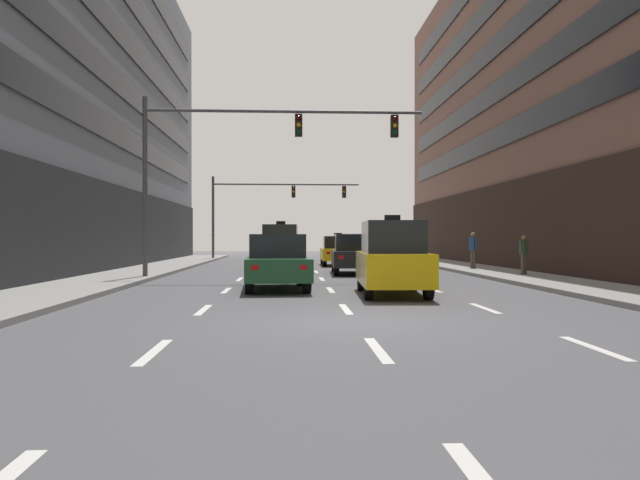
{
  "coord_description": "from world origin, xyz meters",
  "views": [
    {
      "loc": [
        -1.25,
        -11.72,
        1.58
      ],
      "look_at": [
        0.56,
        24.59,
        1.44
      ],
      "focal_mm": 35.08,
      "sensor_mm": 36.0,
      "label": 1
    }
  ],
  "objects": [
    {
      "name": "ground_plane",
      "position": [
        0.0,
        0.0,
        0.0
      ],
      "size": [
        120.0,
        120.0,
        0.0
      ],
      "primitive_type": "plane",
      "color": "#515156"
    },
    {
      "name": "lane_stripe_l1_s3",
      "position": [
        -3.12,
        -3.0,
        0.0
      ],
      "size": [
        0.16,
        2.0,
        0.01
      ],
      "primitive_type": "cube",
      "color": "silver",
      "rests_on": "ground"
    },
    {
      "name": "lane_stripe_l1_s4",
      "position": [
        -3.12,
        2.0,
        0.0
      ],
      "size": [
        0.16,
        2.0,
        0.01
      ],
      "primitive_type": "cube",
      "color": "silver",
      "rests_on": "ground"
    },
    {
      "name": "lane_stripe_l1_s5",
      "position": [
        -3.12,
        7.0,
        0.0
      ],
      "size": [
        0.16,
        2.0,
        0.01
      ],
      "primitive_type": "cube",
      "color": "silver",
      "rests_on": "ground"
    },
    {
      "name": "lane_stripe_l1_s6",
      "position": [
        -3.12,
        12.0,
        0.0
      ],
      "size": [
        0.16,
        2.0,
        0.01
      ],
      "primitive_type": "cube",
      "color": "silver",
      "rests_on": "ground"
    },
    {
      "name": "lane_stripe_l1_s7",
      "position": [
        -3.12,
        17.0,
        0.0
      ],
      "size": [
        0.16,
        2.0,
        0.01
      ],
      "primitive_type": "cube",
      "color": "silver",
      "rests_on": "ground"
    },
    {
      "name": "lane_stripe_l1_s8",
      "position": [
        -3.12,
        22.0,
        0.0
      ],
      "size": [
        0.16,
        2.0,
        0.01
      ],
      "primitive_type": "cube",
      "color": "silver",
      "rests_on": "ground"
    },
    {
      "name": "lane_stripe_l1_s9",
      "position": [
        -3.12,
        27.0,
        0.0
      ],
      "size": [
        0.16,
        2.0,
        0.01
      ],
      "primitive_type": "cube",
      "color": "silver",
      "rests_on": "ground"
    },
    {
      "name": "lane_stripe_l1_s10",
      "position": [
        -3.12,
        32.0,
        0.0
      ],
      "size": [
        0.16,
        2.0,
        0.01
      ],
      "primitive_type": "cube",
      "color": "silver",
      "rests_on": "ground"
    },
    {
      "name": "lane_stripe_l2_s3",
      "position": [
        0.0,
        -3.0,
        0.0
      ],
      "size": [
        0.16,
        2.0,
        0.01
      ],
      "primitive_type": "cube",
      "color": "silver",
      "rests_on": "ground"
    },
    {
      "name": "lane_stripe_l2_s4",
      "position": [
        0.0,
        2.0,
        0.0
      ],
      "size": [
        0.16,
        2.0,
        0.01
      ],
      "primitive_type": "cube",
      "color": "silver",
      "rests_on": "ground"
    },
    {
      "name": "lane_stripe_l2_s5",
      "position": [
        0.0,
        7.0,
        0.0
      ],
      "size": [
        0.16,
        2.0,
        0.01
      ],
      "primitive_type": "cube",
      "color": "silver",
      "rests_on": "ground"
    },
    {
      "name": "lane_stripe_l2_s6",
      "position": [
        0.0,
        12.0,
        0.0
      ],
      "size": [
        0.16,
        2.0,
        0.01
      ],
      "primitive_type": "cube",
      "color": "silver",
      "rests_on": "ground"
    },
    {
      "name": "lane_stripe_l2_s7",
      "position": [
        0.0,
        17.0,
        0.0
      ],
      "size": [
        0.16,
        2.0,
        0.01
      ],
      "primitive_type": "cube",
      "color": "silver",
      "rests_on": "ground"
    },
    {
      "name": "lane_stripe_l2_s8",
      "position": [
        0.0,
        22.0,
        0.0
      ],
      "size": [
        0.16,
        2.0,
        0.01
      ],
      "primitive_type": "cube",
      "color": "silver",
      "rests_on": "ground"
    },
    {
      "name": "lane_stripe_l2_s9",
      "position": [
        0.0,
        27.0,
        0.0
      ],
      "size": [
        0.16,
        2.0,
        0.01
      ],
      "primitive_type": "cube",
      "color": "silver",
      "rests_on": "ground"
    },
    {
      "name": "lane_stripe_l2_s10",
      "position": [
        0.0,
        32.0,
        0.0
      ],
      "size": [
        0.16,
        2.0,
        0.01
      ],
      "primitive_type": "cube",
      "color": "silver",
      "rests_on": "ground"
    },
    {
      "name": "lane_stripe_l3_s3",
      "position": [
        3.12,
        -3.0,
        0.0
      ],
      "size": [
        0.16,
        2.0,
        0.01
      ],
      "primitive_type": "cube",
      "color": "silver",
      "rests_on": "ground"
    },
    {
      "name": "lane_stripe_l3_s4",
      "position": [
        3.12,
        2.0,
        0.0
      ],
      "size": [
        0.16,
        2.0,
        0.01
      ],
      "primitive_type": "cube",
      "color": "silver",
      "rests_on": "ground"
    },
    {
      "name": "lane_stripe_l3_s5",
      "position": [
        3.12,
        7.0,
        0.0
      ],
      "size": [
        0.16,
        2.0,
        0.01
      ],
      "primitive_type": "cube",
      "color": "silver",
      "rests_on": "ground"
    },
    {
      "name": "lane_stripe_l3_s6",
      "position": [
        3.12,
        12.0,
        0.0
      ],
      "size": [
        0.16,
        2.0,
        0.01
      ],
      "primitive_type": "cube",
      "color": "silver",
      "rests_on": "ground"
    },
    {
      "name": "lane_stripe_l3_s7",
      "position": [
        3.12,
        17.0,
        0.0
      ],
      "size": [
        0.16,
        2.0,
        0.01
      ],
      "primitive_type": "cube",
      "color": "silver",
      "rests_on": "ground"
    },
    {
      "name": "lane_stripe_l3_s8",
      "position": [
        3.12,
        22.0,
        0.0
      ],
      "size": [
        0.16,
        2.0,
        0.01
      ],
      "primitive_type": "cube",
      "color": "silver",
      "rests_on": "ground"
    },
    {
      "name": "lane_stripe_l3_s9",
      "position": [
        3.12,
        27.0,
        0.0
      ],
      "size": [
        0.16,
        2.0,
        0.01
      ],
      "primitive_type": "cube",
      "color": "silver",
      "rests_on": "ground"
    },
    {
      "name": "lane_stripe_l3_s10",
      "position": [
        3.12,
        32.0,
        0.0
      ],
      "size": [
        0.16,
        2.0,
        0.01
      ],
      "primitive_type": "cube",
      "color": "silver",
      "rests_on": "ground"
    },
    {
      "name": "taxi_driving_0",
      "position": [
        1.5,
        23.3,
        0.82
      ],
      "size": [
        1.91,
        4.44,
        1.84
      ],
      "color": "black",
      "rests_on": "ground"
    },
    {
      "name": "car_driving_1",
      "position": [
        -1.62,
        7.27,
        0.83
      ],
      "size": [
        2.09,
        4.56,
        1.68
      ],
      "color": "black",
      "rests_on": "ground"
    },
    {
      "name": "car_driving_2",
      "position": [
        1.6,
        15.27,
        0.85
      ],
      "size": [
        2.12,
        4.69,
        1.73
      ],
      "color": "black",
      "rests_on": "ground"
    },
    {
      "name": "taxi_driving_3",
      "position": [
        1.58,
        5.26,
        1.01
      ],
      "size": [
        1.94,
        4.27,
        2.2
      ],
      "color": "black",
      "rests_on": "ground"
    },
    {
      "name": "taxi_driving_4",
      "position": [
        -1.66,
        20.1,
        1.11
      ],
      "size": [
        2.1,
        4.68,
        2.42
      ],
      "color": "black",
      "rests_on": "ground"
    },
    {
      "name": "traffic_signal_0",
      "position": [
        -2.98,
        11.94,
        4.99
      ],
      "size": [
        10.54,
        0.35,
        6.72
      ],
      "color": "#4C4C51",
      "rests_on": "sidewalk_left"
    },
    {
      "name": "traffic_signal_1",
      "position": [
        -2.78,
        32.9,
        4.3
      ],
      "size": [
        10.47,
        0.34,
        5.78
      ],
      "color": "#4C4C51",
      "rests_on": "sidewalk_left"
    },
    {
      "name": "pedestrian_0",
      "position": [
        7.41,
        17.28,
        1.11
      ],
      "size": [
        0.33,
        0.49,
        1.68
      ],
      "color": "brown",
      "rests_on": "sidewalk_right"
    },
    {
      "name": "pedestrian_1",
      "position": [
        7.94,
        12.28,
        1.01
      ],
      "size": [
        0.44,
        0.37,
        1.53
      ],
      "color": "brown",
      "rests_on": "sidewalk_right"
    }
  ]
}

